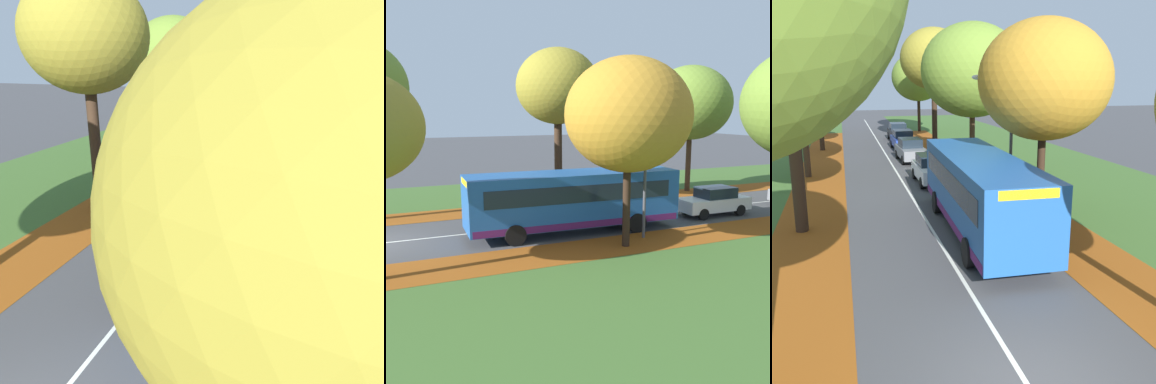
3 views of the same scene
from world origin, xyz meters
The scene contains 19 objects.
grass_verge_left centered at (-9.20, 20.00, 0.00)m, with size 12.00×90.00×0.01m, color #3D6028.
leaf_litter_left centered at (-4.60, 14.00, 0.01)m, with size 2.80×60.00×0.00m, color #8C4714.
leaf_litter_right centered at (4.60, 14.00, 0.01)m, with size 2.80×60.00×0.00m, color #8C4714.
road_centre_line centered at (0.00, 20.00, 0.00)m, with size 0.12×80.00×0.01m, color silver.
tree_left_near centered at (-4.93, 10.89, 7.33)m, with size 5.14×5.14×9.70m.
tree_left_mid centered at (-5.34, 21.31, 6.43)m, with size 5.87×5.87×9.08m.
tree_left_far centered at (-4.86, 31.91, 5.82)m, with size 4.13×4.13×7.72m.
tree_left_distant centered at (-5.37, 43.10, 6.67)m, with size 4.44×4.44×8.73m.
tree_right_nearest centered at (4.78, 0.08, 5.36)m, with size 4.12×4.12×7.24m.
tree_right_near centered at (4.82, 10.28, 5.73)m, with size 5.40×5.40×8.17m.
tree_right_mid centered at (4.81, 20.66, 6.27)m, with size 6.38×6.38×9.15m.
tree_right_far centered at (4.82, 32.75, 7.41)m, with size 5.80×5.80×10.05m.
tree_right_distant centered at (5.20, 43.37, 5.92)m, with size 5.77×5.77×8.53m.
streetlamp_right centered at (3.67, 11.71, 3.74)m, with size 1.89×0.28×6.00m.
bus centered at (1.75, 9.07, 1.70)m, with size 2.95×10.49×2.98m.
car_white_lead centered at (1.59, 17.87, 0.81)m, with size 1.79×4.20×1.62m.
car_grey_following centered at (1.49, 25.10, 0.81)m, with size 1.91×4.26×1.62m.
car_blue_third_in_line centered at (1.68, 30.68, 0.81)m, with size 1.81×4.21×1.62m.
car_black_fourth_in_line centered at (2.02, 36.81, 0.81)m, with size 1.81×4.21×1.62m.
Camera 1 is at (4.47, -2.98, 6.51)m, focal length 35.00 mm.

